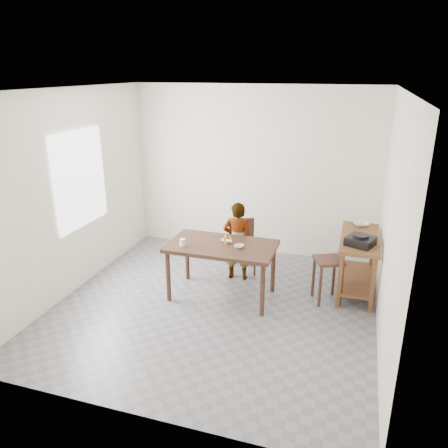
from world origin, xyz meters
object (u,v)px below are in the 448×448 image
(prep_counter, at_px, (357,264))
(stool, at_px, (327,280))
(dining_chair, at_px, (243,247))
(dining_table, at_px, (222,271))
(child, at_px, (238,241))

(prep_counter, bearing_deg, stool, -131.51)
(dining_chair, bearing_deg, stool, -44.33)
(dining_table, height_order, dining_chair, dining_chair)
(child, distance_m, stool, 1.37)
(prep_counter, height_order, dining_chair, prep_counter)
(dining_table, relative_size, child, 1.21)
(prep_counter, distance_m, dining_chair, 1.66)
(prep_counter, bearing_deg, dining_chair, 175.75)
(stool, bearing_deg, prep_counter, 48.49)
(dining_table, bearing_deg, dining_chair, 85.47)
(prep_counter, height_order, child, child)
(dining_table, relative_size, prep_counter, 1.17)
(dining_table, height_order, stool, dining_table)
(prep_counter, xyz_separation_m, child, (-1.67, -0.12, 0.18))
(prep_counter, distance_m, stool, 0.55)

